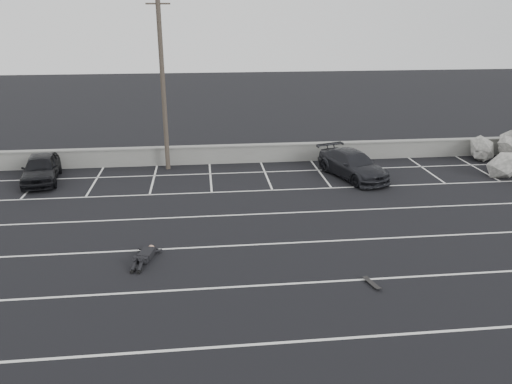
{
  "coord_description": "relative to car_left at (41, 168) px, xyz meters",
  "views": [
    {
      "loc": [
        -2.37,
        -14.0,
        8.34
      ],
      "look_at": [
        -0.14,
        6.09,
        1.0
      ],
      "focal_mm": 35.0,
      "sensor_mm": 36.0,
      "label": 1
    }
  ],
  "objects": [
    {
      "name": "car_right",
      "position": [
        16.24,
        -1.09,
        -0.02
      ],
      "size": [
        3.39,
        5.15,
        1.39
      ],
      "primitive_type": "imported",
      "rotation": [
        0.0,
        0.0,
        0.33
      ],
      "color": "black",
      "rests_on": "ground"
    },
    {
      "name": "skateboard",
      "position": [
        13.62,
        -12.07,
        -0.65
      ],
      "size": [
        0.35,
        0.71,
        0.08
      ],
      "rotation": [
        0.0,
        0.0,
        0.26
      ],
      "color": "black",
      "rests_on": "ground"
    },
    {
      "name": "ground",
      "position": [
        10.71,
        -11.7,
        -0.71
      ],
      "size": [
        120.0,
        120.0,
        0.0
      ],
      "primitive_type": "plane",
      "color": "black",
      "rests_on": "ground"
    },
    {
      "name": "utility_pole",
      "position": [
        6.38,
        1.5,
        4.01
      ],
      "size": [
        1.24,
        0.25,
        9.33
      ],
      "color": "#4C4238",
      "rests_on": "ground"
    },
    {
      "name": "person",
      "position": [
        6.2,
        -9.28,
        -0.47
      ],
      "size": [
        2.03,
        2.81,
        0.48
      ],
      "primitive_type": null,
      "rotation": [
        0.0,
        0.0,
        -0.24
      ],
      "color": "black",
      "rests_on": "ground"
    },
    {
      "name": "car_left",
      "position": [
        0.0,
        0.0,
        0.0
      ],
      "size": [
        2.27,
        4.37,
        1.42
      ],
      "primitive_type": "imported",
      "rotation": [
        0.0,
        0.0,
        0.15
      ],
      "color": "black",
      "rests_on": "ground"
    },
    {
      "name": "stall_lines",
      "position": [
        10.63,
        -7.29,
        -0.71
      ],
      "size": [
        36.0,
        20.05,
        0.01
      ],
      "color": "silver",
      "rests_on": "ground"
    },
    {
      "name": "trash_bin",
      "position": [
        16.87,
        1.2,
        -0.3
      ],
      "size": [
        0.56,
        0.56,
        0.82
      ],
      "rotation": [
        0.0,
        0.0,
        -0.04
      ],
      "color": "#2A2A2C",
      "rests_on": "ground"
    },
    {
      "name": "seawall",
      "position": [
        10.71,
        2.3,
        -0.16
      ],
      "size": [
        50.0,
        0.45,
        1.06
      ],
      "color": "gray",
      "rests_on": "ground"
    }
  ]
}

